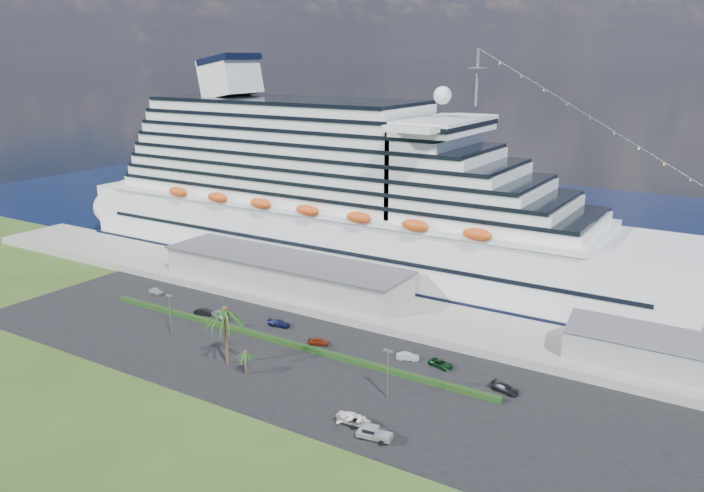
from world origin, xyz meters
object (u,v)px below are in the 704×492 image
Objects in this scene: cruise_ship at (353,204)px; parked_car_3 at (279,323)px; boat_trailer at (354,418)px; pickup_truck at (374,433)px.

parked_car_3 is (8.58, -41.48, -15.90)m from cruise_ship.
cruise_ship is 29.94× the size of boat_trailer.
parked_car_3 is at bearing 144.93° from pickup_truck.
cruise_ship is 45.25m from parked_car_3.
pickup_truck reaches higher than parked_car_3.
boat_trailer is (-4.41, 1.66, 0.20)m from pickup_truck.
boat_trailer is (32.90, -24.53, 0.52)m from parked_car_3.
cruise_ship is 83.23m from pickup_truck.
parked_car_3 is at bearing 143.29° from boat_trailer.
pickup_truck is 0.84× the size of boat_trailer.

